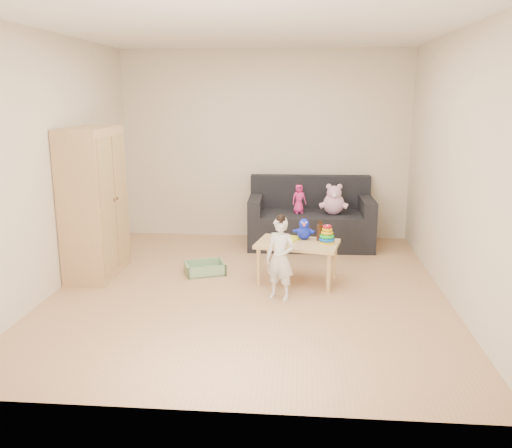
# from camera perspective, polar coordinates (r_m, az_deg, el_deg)

# --- Properties ---
(room) EXTENTS (4.50, 4.50, 4.50)m
(room) POSITION_cam_1_polar(r_m,az_deg,el_deg) (5.40, -0.76, 6.12)
(room) COLOR tan
(room) RESTS_ON ground
(wardrobe) EXTENTS (0.46, 0.92, 1.65)m
(wardrobe) POSITION_cam_1_polar(r_m,az_deg,el_deg) (6.25, -16.70, 2.14)
(wardrobe) COLOR tan
(wardrobe) RESTS_ON ground
(sofa) EXTENTS (1.66, 0.86, 0.46)m
(sofa) POSITION_cam_1_polar(r_m,az_deg,el_deg) (7.30, 5.73, -0.55)
(sofa) COLOR black
(sofa) RESTS_ON ground
(play_table) EXTENTS (0.94, 0.69, 0.45)m
(play_table) POSITION_cam_1_polar(r_m,az_deg,el_deg) (5.88, 4.36, -4.04)
(play_table) COLOR tan
(play_table) RESTS_ON ground
(storage_bin) EXTENTS (0.52, 0.46, 0.13)m
(storage_bin) POSITION_cam_1_polar(r_m,az_deg,el_deg) (6.22, -5.41, -4.64)
(storage_bin) COLOR #7CA577
(storage_bin) RESTS_ON ground
(toddler) EXTENTS (0.35, 0.30, 0.81)m
(toddler) POSITION_cam_1_polar(r_m,az_deg,el_deg) (5.36, 2.58, -3.74)
(toddler) COLOR silver
(toddler) RESTS_ON ground
(pink_bear) EXTENTS (0.34, 0.31, 0.34)m
(pink_bear) POSITION_cam_1_polar(r_m,az_deg,el_deg) (7.15, 8.19, 2.36)
(pink_bear) COLOR #D9A0C2
(pink_bear) RESTS_ON sofa
(doll) EXTENTS (0.22, 0.19, 0.38)m
(doll) POSITION_cam_1_polar(r_m,az_deg,el_deg) (7.16, 4.54, 2.62)
(doll) COLOR #E42A82
(doll) RESTS_ON sofa
(ring_stacker) EXTENTS (0.17, 0.17, 0.20)m
(ring_stacker) POSITION_cam_1_polar(r_m,az_deg,el_deg) (5.81, 7.48, -1.24)
(ring_stacker) COLOR #DDBD0B
(ring_stacker) RESTS_ON play_table
(brown_bottle) EXTENTS (0.08, 0.08, 0.22)m
(brown_bottle) POSITION_cam_1_polar(r_m,az_deg,el_deg) (5.89, 6.77, -0.85)
(brown_bottle) COLOR black
(brown_bottle) RESTS_ON play_table
(blue_plush) EXTENTS (0.24, 0.23, 0.24)m
(blue_plush) POSITION_cam_1_polar(r_m,az_deg,el_deg) (5.92, 5.07, -0.49)
(blue_plush) COLOR #1929E5
(blue_plush) RESTS_ON play_table
(wooden_figure) EXTENTS (0.04, 0.03, 0.10)m
(wooden_figure) POSITION_cam_1_polar(r_m,az_deg,el_deg) (5.82, 3.33, -1.40)
(wooden_figure) COLOR brown
(wooden_figure) RESTS_ON play_table
(yellow_book) EXTENTS (0.30, 0.30, 0.02)m
(yellow_book) POSITION_cam_1_polar(r_m,az_deg,el_deg) (5.94, 3.42, -1.51)
(yellow_book) COLOR #EEFF1A
(yellow_book) RESTS_ON play_table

